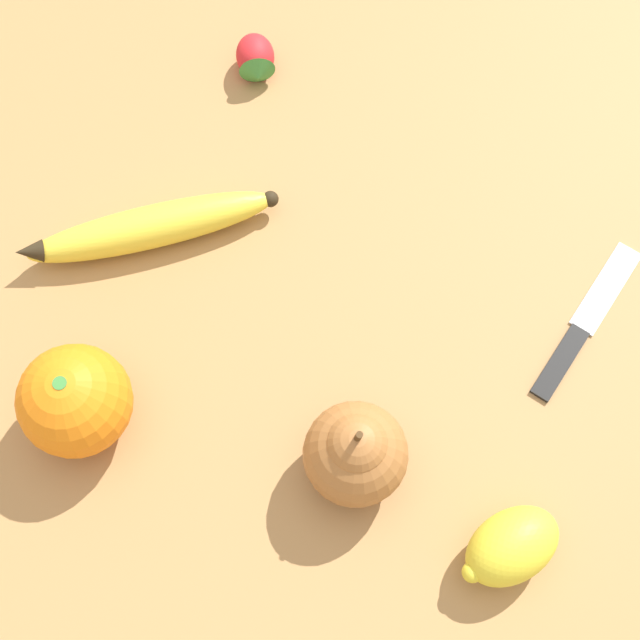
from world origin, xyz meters
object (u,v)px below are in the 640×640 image
object	(u,v)px
lemon	(511,546)
strawberry	(256,59)
banana	(149,227)
pear	(356,453)
orange	(75,401)
paring_knife	(583,325)

from	to	relation	value
lemon	strawberry	bearing A→B (deg)	60.37
banana	strawberry	bearing A→B (deg)	-131.11
pear	strawberry	xyz separation A→B (m)	(0.25, 0.29, -0.03)
pear	orange	bearing A→B (deg)	115.39
pear	strawberry	size ratio (longest dim) A/B	1.67
pear	paring_knife	size ratio (longest dim) A/B	0.60
strawberry	lemon	size ratio (longest dim) A/B	0.66
banana	lemon	bearing A→B (deg)	121.90
orange	pear	distance (m)	0.21
orange	strawberry	world-z (taller)	orange
lemon	banana	bearing A→B (deg)	83.04
pear	paring_knife	bearing A→B (deg)	-22.46
strawberry	paring_knife	size ratio (longest dim) A/B	0.36
banana	pear	xyz separation A→B (m)	(-0.06, -0.26, 0.03)
pear	lemon	bearing A→B (deg)	-83.80
banana	strawberry	size ratio (longest dim) A/B	3.26
strawberry	lemon	distance (m)	0.48
banana	pear	size ratio (longest dim) A/B	1.95
orange	lemon	distance (m)	0.34
orange	strawberry	bearing A→B (deg)	15.67
banana	orange	world-z (taller)	orange
lemon	paring_knife	distance (m)	0.20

